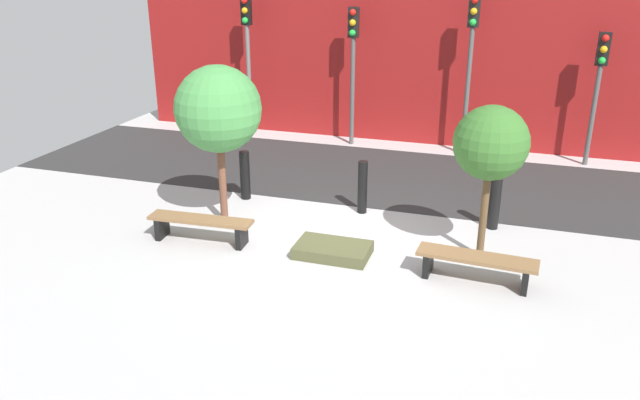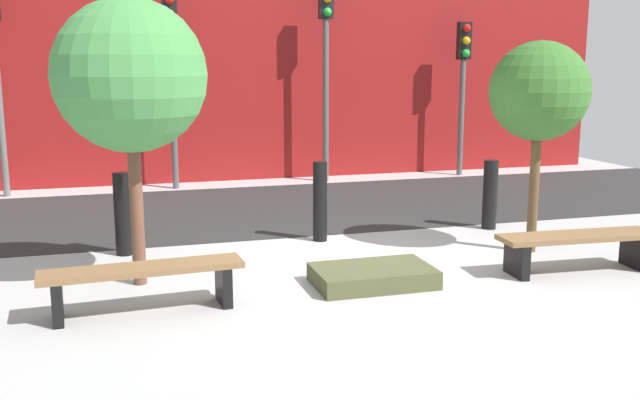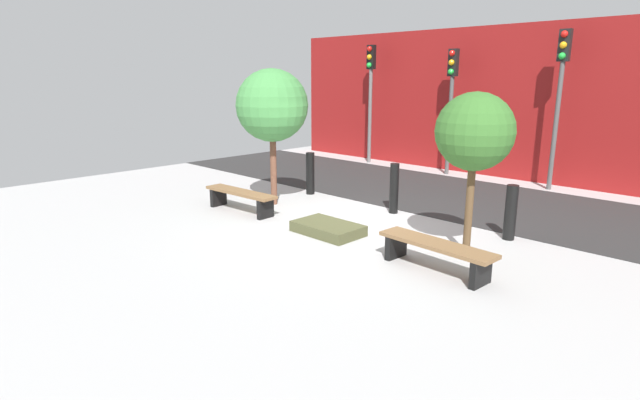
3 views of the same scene
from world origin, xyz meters
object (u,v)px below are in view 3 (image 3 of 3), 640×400
(bench_right, at_px, (436,250))
(traffic_light_west, at_px, (370,83))
(bench_left, at_px, (241,197))
(traffic_light_mid_east, at_px, (560,82))
(bollard_center, at_px, (511,212))
(traffic_light_mid_west, at_px, (451,89))
(tree_behind_left_bench, at_px, (272,106))
(tree_behind_right_bench, at_px, (475,133))
(planter_bed, at_px, (328,228))
(bollard_far_left, at_px, (310,173))
(bollard_left, at_px, (394,188))

(bench_right, xyz_separation_m, traffic_light_west, (-7.06, 7.08, 2.36))
(traffic_light_west, bearing_deg, bench_left, -73.28)
(traffic_light_west, bearing_deg, traffic_light_mid_east, 0.00)
(bollard_center, bearing_deg, traffic_light_mid_west, 130.78)
(tree_behind_left_bench, bearing_deg, traffic_light_west, 109.17)
(traffic_light_west, height_order, traffic_light_mid_west, traffic_light_west)
(bench_right, bearing_deg, traffic_light_mid_west, 122.82)
(tree_behind_right_bench, bearing_deg, bench_left, -168.99)
(tree_behind_left_bench, height_order, traffic_light_west, traffic_light_west)
(tree_behind_right_bench, bearing_deg, traffic_light_mid_east, 98.70)
(bollard_center, xyz_separation_m, traffic_light_west, (-7.20, 4.80, 2.19))
(planter_bed, bearing_deg, traffic_light_mid_west, 102.55)
(bench_left, distance_m, tree_behind_right_bench, 5.31)
(tree_behind_left_bench, bearing_deg, bench_left, -90.00)
(bollard_center, height_order, traffic_light_mid_east, traffic_light_mid_east)
(bench_left, relative_size, tree_behind_left_bench, 0.64)
(tree_behind_right_bench, distance_m, bollard_far_left, 5.46)
(tree_behind_right_bench, relative_size, traffic_light_west, 0.69)
(tree_behind_right_bench, relative_size, bollard_left, 2.45)
(traffic_light_mid_west, bearing_deg, bollard_far_left, -102.61)
(bollard_left, relative_size, traffic_light_west, 0.28)
(bench_left, bearing_deg, tree_behind_left_bench, 86.65)
(bench_right, xyz_separation_m, bollard_left, (-2.47, 2.28, 0.22))
(bench_left, distance_m, traffic_light_west, 7.76)
(planter_bed, distance_m, tree_behind_right_bench, 3.23)
(bench_left, bearing_deg, bench_right, -3.35)
(tree_behind_left_bench, height_order, bollard_far_left, tree_behind_left_bench)
(bollard_left, bearing_deg, planter_bed, -90.00)
(bench_left, bearing_deg, tree_behind_right_bench, 7.66)
(bollard_left, xyz_separation_m, traffic_light_mid_west, (-1.53, 4.80, 2.00))
(bench_left, xyz_separation_m, bollard_left, (2.47, 2.28, 0.21))
(bollard_center, relative_size, traffic_light_mid_east, 0.25)
(bench_left, distance_m, tree_behind_left_bench, 2.15)
(bollard_left, bearing_deg, traffic_light_mid_east, 72.29)
(tree_behind_left_bench, bearing_deg, bollard_far_left, 95.90)
(bench_right, relative_size, bollard_center, 1.89)
(bench_left, height_order, tree_behind_right_bench, tree_behind_right_bench)
(bollard_center, bearing_deg, bollard_far_left, 180.00)
(bench_left, distance_m, planter_bed, 2.49)
(traffic_light_mid_east, bearing_deg, planter_bed, -102.55)
(bench_left, bearing_deg, bollard_far_left, 90.08)
(planter_bed, bearing_deg, bollard_left, 90.00)
(bench_left, xyz_separation_m, traffic_light_mid_east, (4.00, 7.08, 2.43))
(tree_behind_right_bench, height_order, traffic_light_west, traffic_light_west)
(bollard_center, height_order, traffic_light_west, traffic_light_west)
(planter_bed, height_order, traffic_light_west, traffic_light_west)
(tree_behind_right_bench, bearing_deg, bollard_far_left, 165.39)
(planter_bed, height_order, traffic_light_mid_east, traffic_light_mid_east)
(bollard_center, bearing_deg, planter_bed, -141.36)
(bollard_far_left, distance_m, traffic_light_west, 5.63)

